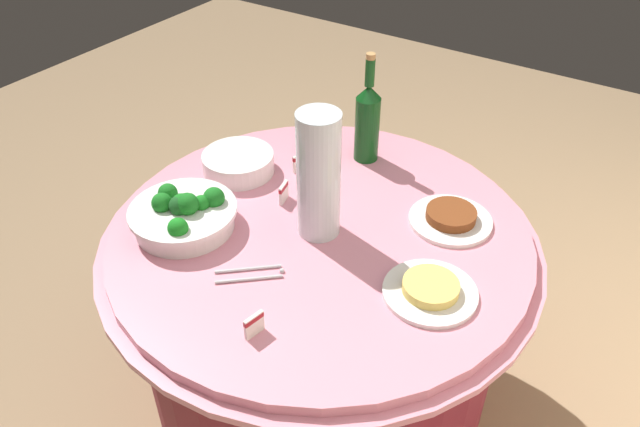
% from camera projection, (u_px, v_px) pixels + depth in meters
% --- Properties ---
extents(ground_plane, '(6.00, 6.00, 0.00)m').
position_uv_depth(ground_plane, '(320.00, 401.00, 2.06)').
color(ground_plane, '#9E7F5B').
extents(buffet_table, '(1.16, 1.16, 0.74)m').
position_uv_depth(buffet_table, '(320.00, 324.00, 1.84)').
color(buffet_table, maroon).
rests_on(buffet_table, ground_plane).
extents(broccoli_bowl, '(0.28, 0.28, 0.11)m').
position_uv_depth(broccoli_bowl, '(184.00, 215.00, 1.59)').
color(broccoli_bowl, white).
rests_on(broccoli_bowl, buffet_table).
extents(plate_stack, '(0.21, 0.21, 0.06)m').
position_uv_depth(plate_stack, '(238.00, 163.00, 1.81)').
color(plate_stack, white).
rests_on(plate_stack, buffet_table).
extents(wine_bottle, '(0.07, 0.07, 0.34)m').
position_uv_depth(wine_bottle, '(367.00, 120.00, 1.81)').
color(wine_bottle, '#0E4415').
rests_on(wine_bottle, buffet_table).
extents(decorative_fruit_vase, '(0.11, 0.11, 0.34)m').
position_uv_depth(decorative_fruit_vase, '(320.00, 183.00, 1.52)').
color(decorative_fruit_vase, silver).
rests_on(decorative_fruit_vase, buffet_table).
extents(serving_tongs, '(0.14, 0.15, 0.01)m').
position_uv_depth(serving_tongs, '(252.00, 274.00, 1.47)').
color(serving_tongs, silver).
rests_on(serving_tongs, buffet_table).
extents(food_plate_noodles, '(0.22, 0.22, 0.04)m').
position_uv_depth(food_plate_noodles, '(430.00, 290.00, 1.41)').
color(food_plate_noodles, white).
rests_on(food_plate_noodles, buffet_table).
extents(food_plate_stir_fry, '(0.22, 0.22, 0.04)m').
position_uv_depth(food_plate_stir_fry, '(451.00, 218.00, 1.63)').
color(food_plate_stir_fry, white).
rests_on(food_plate_stir_fry, buffet_table).
extents(label_placard_front, '(0.05, 0.02, 0.05)m').
position_uv_depth(label_placard_front, '(284.00, 192.00, 1.70)').
color(label_placard_front, white).
rests_on(label_placard_front, buffet_table).
extents(label_placard_mid, '(0.05, 0.03, 0.05)m').
position_uv_depth(label_placard_mid, '(301.00, 162.00, 1.82)').
color(label_placard_mid, white).
rests_on(label_placard_mid, buffet_table).
extents(label_placard_rear, '(0.05, 0.02, 0.05)m').
position_uv_depth(label_placard_rear, '(254.00, 324.00, 1.31)').
color(label_placard_rear, white).
rests_on(label_placard_rear, buffet_table).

